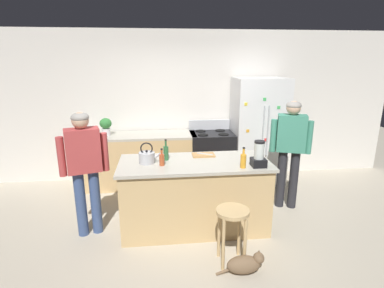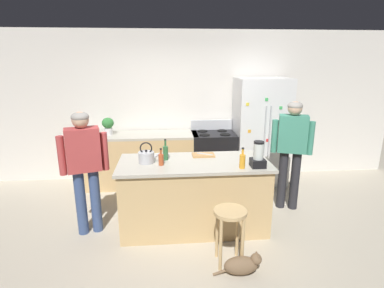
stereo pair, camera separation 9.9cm
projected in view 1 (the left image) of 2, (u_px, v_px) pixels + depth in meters
name	position (u px, v px, depth m)	size (l,w,h in m)	color
ground_plane	(194.00, 226.00, 4.15)	(14.00, 14.00, 0.00)	#B2A893
back_wall	(182.00, 106.00, 5.65)	(8.00, 0.10, 2.70)	silver
kitchen_island	(195.00, 195.00, 4.02)	(1.93, 0.83, 0.93)	tan
back_counter_run	(140.00, 160.00, 5.42)	(2.00, 0.64, 0.93)	tan
refrigerator	(258.00, 131.00, 5.47)	(0.90, 0.73, 1.89)	silver
stove_range	(211.00, 157.00, 5.53)	(0.76, 0.65, 1.11)	black
person_by_island_left	(84.00, 163.00, 3.74)	(0.59, 0.32, 1.60)	#384C7A
person_by_sink_right	(290.00, 145.00, 4.46)	(0.59, 0.34, 1.63)	#26262B
bar_stool	(232.00, 222.00, 3.29)	(0.36, 0.36, 0.64)	tan
cat	(245.00, 264.00, 3.22)	(0.52, 0.18, 0.26)	brown
potted_plant	(106.00, 125.00, 5.19)	(0.20, 0.20, 0.30)	silver
blender_appliance	(259.00, 156.00, 3.69)	(0.17, 0.17, 0.32)	black
bottle_soda	(243.00, 160.00, 3.65)	(0.07, 0.07, 0.26)	orange
bottle_cooking_sauce	(162.00, 159.00, 3.74)	(0.06, 0.06, 0.22)	#B24C26
bottle_olive_oil	(166.00, 152.00, 3.93)	(0.07, 0.07, 0.28)	#2D6638
tea_kettle	(147.00, 157.00, 3.83)	(0.28, 0.20, 0.27)	#B7BABF
cutting_board	(203.00, 155.00, 4.14)	(0.30, 0.20, 0.02)	#B7844C
chef_knife	(205.00, 154.00, 4.14)	(0.22, 0.03, 0.01)	#B7BABF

